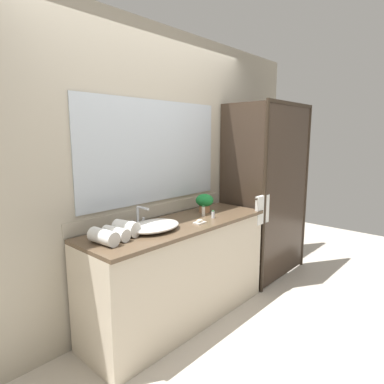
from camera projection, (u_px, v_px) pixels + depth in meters
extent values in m
plane|color=beige|center=(181.00, 318.00, 2.96)|extent=(8.00, 8.00, 0.00)
cube|color=#B2A893|center=(153.00, 174.00, 2.97)|extent=(4.40, 0.05, 2.60)
cube|color=#B2A893|center=(156.00, 211.00, 3.01)|extent=(1.80, 0.01, 0.11)
cube|color=silver|center=(155.00, 152.00, 2.91)|extent=(1.58, 0.01, 0.90)
cube|color=beige|center=(180.00, 273.00, 2.90)|extent=(1.80, 0.56, 0.87)
cube|color=brown|center=(180.00, 224.00, 2.81)|extent=(1.80, 0.58, 0.03)
cylinder|color=#2D2319|center=(305.00, 188.00, 4.04)|extent=(0.04, 0.04, 2.00)
cylinder|color=#2D2319|center=(264.00, 200.00, 3.31)|extent=(0.04, 0.04, 2.00)
cube|color=#2D2319|center=(292.00, 104.00, 3.51)|extent=(1.00, 0.04, 0.04)
cube|color=#382B21|center=(287.00, 193.00, 3.67)|extent=(0.96, 0.01, 1.96)
cube|color=#382B21|center=(241.00, 196.00, 3.50)|extent=(0.01, 0.57, 1.96)
cylinder|color=#2D2319|center=(263.00, 197.00, 3.29)|extent=(0.32, 0.02, 0.02)
cube|color=white|center=(262.00, 210.00, 3.32)|extent=(0.22, 0.04, 0.29)
ellipsoid|color=white|center=(154.00, 226.00, 2.58)|extent=(0.45, 0.33, 0.07)
cube|color=silver|center=(138.00, 225.00, 2.71)|extent=(0.17, 0.04, 0.02)
cylinder|color=silver|center=(138.00, 215.00, 2.70)|extent=(0.02, 0.02, 0.14)
cylinder|color=silver|center=(143.00, 208.00, 2.64)|extent=(0.02, 0.14, 0.02)
cylinder|color=silver|center=(132.00, 223.00, 2.67)|extent=(0.02, 0.02, 0.04)
cylinder|color=silver|center=(144.00, 220.00, 2.75)|extent=(0.02, 0.02, 0.04)
cylinder|color=#B77A51|center=(205.00, 209.00, 3.20)|extent=(0.10, 0.10, 0.06)
ellipsoid|color=#1D7E36|center=(205.00, 200.00, 3.19)|extent=(0.18, 0.18, 0.12)
cube|color=silver|center=(200.00, 223.00, 2.79)|extent=(0.10, 0.07, 0.01)
ellipsoid|color=beige|center=(200.00, 221.00, 2.79)|extent=(0.07, 0.04, 0.02)
cylinder|color=silver|center=(213.00, 215.00, 2.96)|extent=(0.03, 0.03, 0.06)
cylinder|color=#2D6638|center=(213.00, 211.00, 2.96)|extent=(0.02, 0.02, 0.01)
cylinder|color=silver|center=(203.00, 211.00, 3.04)|extent=(0.03, 0.03, 0.08)
cylinder|color=#2D6638|center=(203.00, 206.00, 3.04)|extent=(0.03, 0.03, 0.01)
cylinder|color=white|center=(104.00, 237.00, 2.24)|extent=(0.12, 0.24, 0.11)
cylinder|color=white|center=(116.00, 234.00, 2.34)|extent=(0.12, 0.22, 0.10)
cylinder|color=white|center=(126.00, 228.00, 2.43)|extent=(0.16, 0.21, 0.12)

